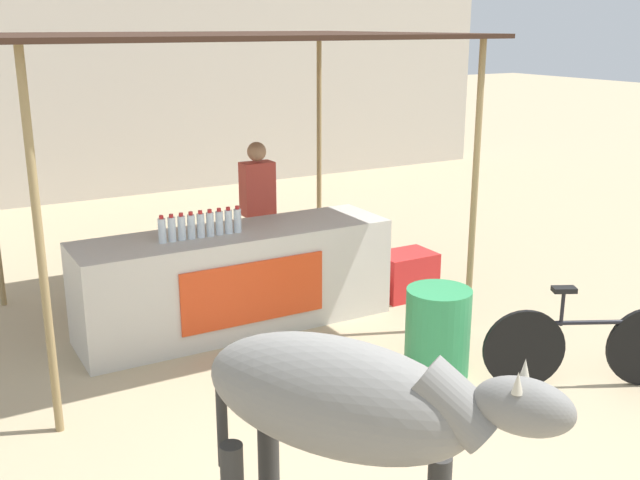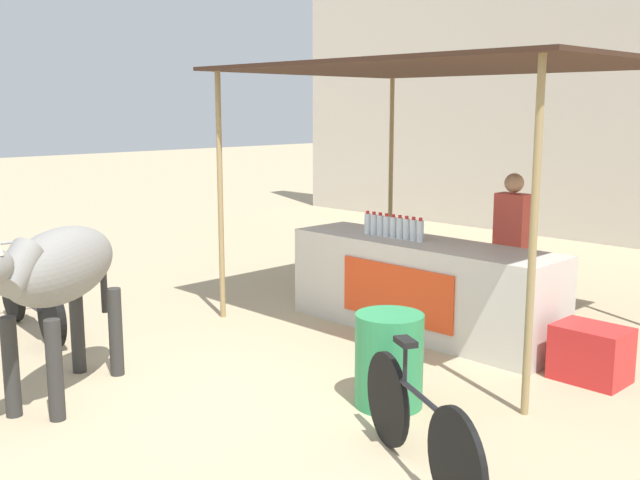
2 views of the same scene
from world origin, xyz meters
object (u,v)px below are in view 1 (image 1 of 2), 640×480
cooler_box (405,274)px  stall_counter (236,280)px  water_barrel (438,332)px  cow (347,408)px  vendor_behind_counter (258,217)px  bicycle_leaning (585,346)px

cooler_box → stall_counter: bearing=177.1°
cooler_box → water_barrel: bearing=-117.8°
stall_counter → cow: size_ratio=1.75×
stall_counter → vendor_behind_counter: (0.59, 0.75, 0.37)m
stall_counter → water_barrel: (1.04, -1.75, -0.11)m
stall_counter → bicycle_leaning: (1.92, -2.51, -0.13)m
cooler_box → bicycle_leaning: 2.41m
vendor_behind_counter → cooler_box: size_ratio=2.75×
stall_counter → cow: 3.64m
vendor_behind_counter → bicycle_leaning: vendor_behind_counter is taller
stall_counter → bicycle_leaning: size_ratio=2.00×
vendor_behind_counter → bicycle_leaning: size_ratio=1.10×
cooler_box → cow: cow is taller
cooler_box → vendor_behind_counter: bearing=147.2°
stall_counter → water_barrel: size_ratio=4.04×
bicycle_leaning → vendor_behind_counter: bearing=112.3°
stall_counter → cooler_box: size_ratio=5.00×
water_barrel → bicycle_leaning: bicycle_leaning is taller
cow → bicycle_leaning: bearing=19.0°
vendor_behind_counter → water_barrel: vendor_behind_counter is taller
water_barrel → cow: size_ratio=0.43×
stall_counter → vendor_behind_counter: size_ratio=1.82×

